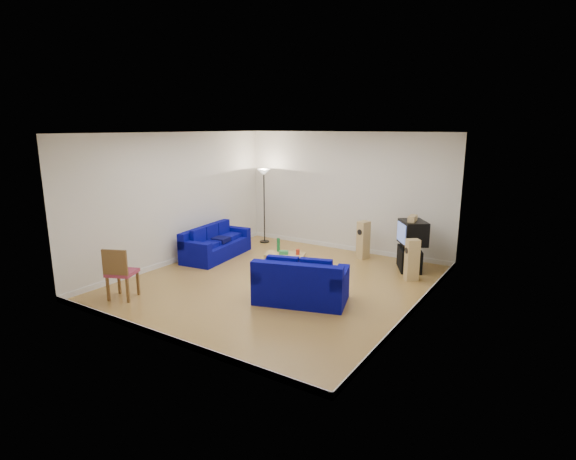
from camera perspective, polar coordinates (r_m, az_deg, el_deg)
The scene contains 16 objects.
room at distance 9.47m, azimuth -1.31°, elevation 2.16°, with size 6.01×6.51×3.21m.
sofa_three_seat at distance 11.85m, azimuth -9.29°, elevation -1.99°, with size 1.14×2.14×0.79m.
sofa_loveseat at distance 8.71m, azimuth 1.60°, elevation -7.11°, with size 1.95×1.44×0.87m.
coffee_table at distance 10.82m, azimuth -0.38°, elevation -3.27°, with size 1.05×0.75×0.34m.
bottle at distance 10.95m, azimuth -1.23°, elevation -1.90°, with size 0.08×0.08×0.33m, color #197233.
tissue_box at distance 10.74m, azimuth -0.54°, elevation -2.88°, with size 0.21×0.12×0.09m, color green.
red_canister at distance 10.71m, azimuth 1.25°, elevation -2.81°, with size 0.09×0.09×0.13m, color red.
remote at distance 10.49m, azimuth 1.05°, elevation -3.45°, with size 0.15×0.05×0.02m, color black.
tv_stand at distance 11.06m, azimuth 15.15°, elevation -3.55°, with size 0.85×0.47×0.52m, color black.
av_receiver at distance 10.92m, azimuth 15.24°, elevation -2.09°, with size 0.40×0.33×0.09m, color black.
television at distance 10.95m, azimuth 15.55°, elevation -0.31°, with size 0.86×0.90×0.56m.
centre_speaker at distance 10.82m, azimuth 15.53°, elevation 1.42°, with size 0.38×0.15×0.13m, color tan.
speaker_left at distance 11.64m, azimuth 9.53°, elevation -1.27°, with size 0.30×0.35×0.98m.
speaker_right at distance 10.25m, azimuth 15.46°, elevation -3.68°, with size 0.35×0.34×0.93m.
floor_lamp at distance 12.92m, azimuth -3.08°, elevation 6.09°, with size 0.37×0.37×2.15m.
dining_chair at distance 9.35m, azimuth -20.59°, elevation -4.88°, with size 0.66×0.66×1.05m.
Camera 1 is at (5.20, -7.71, 3.32)m, focal length 28.00 mm.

